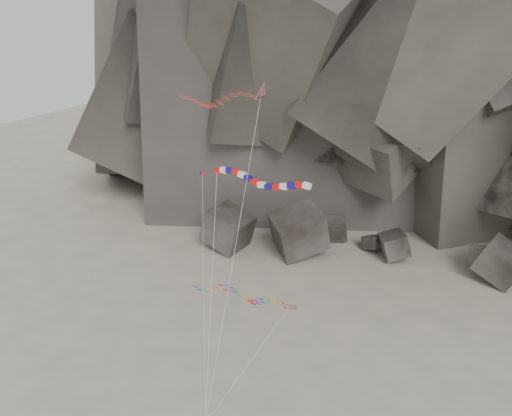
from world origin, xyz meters
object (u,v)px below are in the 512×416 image
at_px(parafoil_kite, 236,293).
at_px(banner_kite, 259,181).
at_px(pennant_kite, 203,235).
at_px(delta_kite, 214,98).

bearing_deg(parafoil_kite, banner_kite, -18.57).
xyz_separation_m(banner_kite, parafoil_kite, (-2.75, 0.30, -13.29)).
xyz_separation_m(parafoil_kite, pennant_kite, (-1.28, -4.30, 8.56)).
height_order(banner_kite, pennant_kite, pennant_kite).
relative_size(delta_kite, parafoil_kite, 2.18).
height_order(delta_kite, parafoil_kite, delta_kite).
relative_size(banner_kite, parafoil_kite, 1.56).
height_order(banner_kite, parafoil_kite, banner_kite).
bearing_deg(banner_kite, delta_kite, 175.40).
bearing_deg(delta_kite, parafoil_kite, -9.33).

